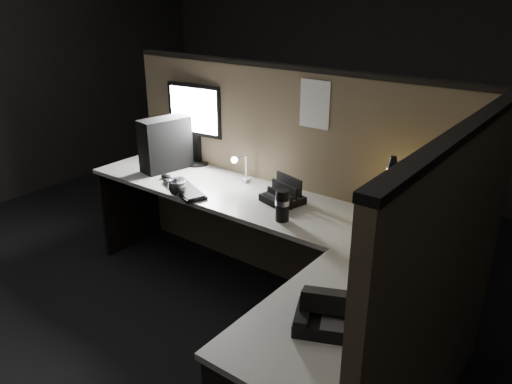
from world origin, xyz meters
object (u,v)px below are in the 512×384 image
Objects in this scene: monitor at (195,116)px; keyboard at (184,189)px; pc_tower at (165,144)px; lava_lamp at (389,201)px; desk_phone at (328,312)px.

monitor is 0.67m from keyboard.
keyboard is (0.32, -0.47, -0.35)m from monitor.
lava_lamp is (1.71, 0.03, -0.01)m from pc_tower.
desk_phone is (1.46, -0.66, 0.05)m from keyboard.
keyboard is at bearing -17.49° from pc_tower.
lava_lamp is at bearing 75.65° from desk_phone.
lava_lamp reaches higher than pc_tower.
pc_tower is 0.50m from keyboard.
pc_tower reaches higher than keyboard.
desk_phone is at bearing -13.70° from pc_tower.
keyboard is at bearing -61.87° from monitor.
monitor is at bearing 82.14° from pc_tower.
monitor is 1.40× the size of lava_lamp.
pc_tower is 0.89× the size of keyboard.
desk_phone is (1.78, -1.13, -0.31)m from monitor.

